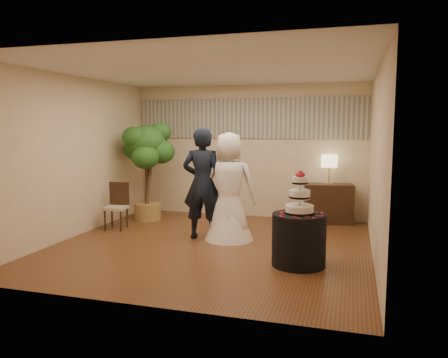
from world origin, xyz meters
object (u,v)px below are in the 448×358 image
(groom, at_px, (203,184))
(ficus_tree, at_px, (147,171))
(bride, at_px, (229,186))
(cake_table, at_px, (299,240))
(table_lamp, at_px, (329,169))
(side_chair, at_px, (116,206))
(wedding_cake, at_px, (300,192))
(console, at_px, (328,204))

(groom, bearing_deg, ficus_tree, -39.82)
(bride, xyz_separation_m, ficus_tree, (-2.05, 1.04, 0.11))
(bride, bearing_deg, cake_table, 133.12)
(cake_table, bearing_deg, table_lamp, 85.13)
(cake_table, relative_size, side_chair, 0.85)
(bride, bearing_deg, wedding_cake, 133.12)
(bride, distance_m, wedding_cake, 1.71)
(bride, height_order, side_chair, bride)
(groom, relative_size, cake_table, 2.57)
(console, relative_size, table_lamp, 1.64)
(cake_table, height_order, wedding_cake, wedding_cake)
(table_lamp, bearing_deg, cake_table, -94.87)
(groom, relative_size, bride, 1.04)
(console, xyz_separation_m, side_chair, (-3.80, -1.67, 0.04))
(console, bearing_deg, wedding_cake, -104.06)
(bride, relative_size, ficus_tree, 0.89)
(cake_table, bearing_deg, wedding_cake, 0.00)
(bride, distance_m, cake_table, 1.79)
(wedding_cake, relative_size, table_lamp, 1.04)
(bride, height_order, ficus_tree, ficus_tree)
(groom, distance_m, cake_table, 2.13)
(wedding_cake, distance_m, side_chair, 3.80)
(console, relative_size, side_chair, 1.09)
(groom, distance_m, console, 2.79)
(wedding_cake, bearing_deg, ficus_tree, 147.83)
(cake_table, height_order, ficus_tree, ficus_tree)
(console, bearing_deg, cake_table, -104.06)
(cake_table, xyz_separation_m, table_lamp, (0.24, 2.86, 0.72))
(wedding_cake, relative_size, side_chair, 0.69)
(groom, xyz_separation_m, ficus_tree, (-1.59, 1.09, 0.07))
(wedding_cake, bearing_deg, table_lamp, 85.13)
(console, bearing_deg, table_lamp, 170.81)
(console, height_order, ficus_tree, ficus_tree)
(ficus_tree, bearing_deg, side_chair, -101.66)
(wedding_cake, height_order, side_chair, wedding_cake)
(bride, distance_m, console, 2.43)
(table_lamp, relative_size, ficus_tree, 0.28)
(groom, height_order, cake_table, groom)
(cake_table, distance_m, console, 2.87)
(console, height_order, table_lamp, table_lamp)
(wedding_cake, height_order, ficus_tree, ficus_tree)
(bride, relative_size, cake_table, 2.47)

